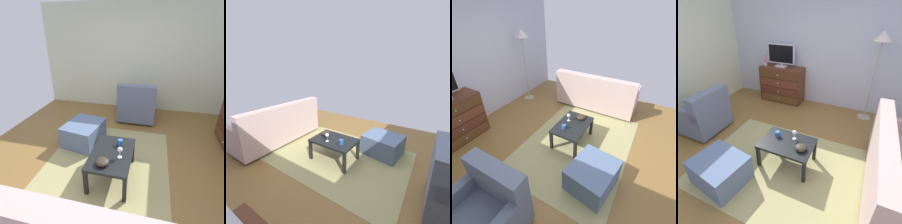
# 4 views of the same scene
# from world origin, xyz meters

# --- Properties ---
(ground_plane) EXTENTS (5.36, 4.99, 0.05)m
(ground_plane) POSITION_xyz_m (0.00, 0.00, -0.03)
(ground_plane) COLOR brown
(wall_accent_rear) EXTENTS (5.36, 0.12, 2.55)m
(wall_accent_rear) POSITION_xyz_m (0.00, 2.25, 1.27)
(wall_accent_rear) COLOR #B2B8CD
(wall_accent_rear) RESTS_ON ground_plane
(area_rug) EXTENTS (2.60, 1.90, 0.01)m
(area_rug) POSITION_xyz_m (0.20, -0.20, 0.00)
(area_rug) COLOR tan
(area_rug) RESTS_ON ground_plane
(dresser) EXTENTS (1.10, 0.49, 0.90)m
(dresser) POSITION_xyz_m (-0.87, 1.94, 0.45)
(dresser) COLOR #542C1A
(dresser) RESTS_ON ground_plane
(tv) EXTENTS (0.69, 0.18, 0.55)m
(tv) POSITION_xyz_m (-0.89, 1.97, 1.19)
(tv) COLOR silver
(tv) RESTS_ON dresser
(lava_lamp) EXTENTS (0.09, 0.09, 0.33)m
(lava_lamp) POSITION_xyz_m (-1.32, 1.90, 1.05)
(lava_lamp) COLOR #B7B7BC
(lava_lamp) RESTS_ON dresser
(coffee_table) EXTENTS (0.81, 0.56, 0.42)m
(coffee_table) POSITION_xyz_m (0.23, -0.06, 0.36)
(coffee_table) COLOR black
(coffee_table) RESTS_ON ground_plane
(wine_glass) EXTENTS (0.07, 0.07, 0.16)m
(wine_glass) POSITION_xyz_m (0.29, 0.06, 0.53)
(wine_glass) COLOR silver
(wine_glass) RESTS_ON coffee_table
(mug) EXTENTS (0.11, 0.08, 0.08)m
(mug) POSITION_xyz_m (0.03, 0.01, 0.46)
(mug) COLOR #295FA3
(mug) RESTS_ON coffee_table
(bowl_decorative) EXTENTS (0.17, 0.17, 0.08)m
(bowl_decorative) POSITION_xyz_m (0.48, -0.13, 0.46)
(bowl_decorative) COLOR #312920
(bowl_decorative) RESTS_ON coffee_table
(couch_large) EXTENTS (0.85, 1.98, 0.93)m
(couch_large) POSITION_xyz_m (1.76, 0.03, 0.35)
(couch_large) COLOR #332319
(couch_large) RESTS_ON ground_plane
(armchair) EXTENTS (0.80, 0.82, 0.89)m
(armchair) POSITION_xyz_m (-1.67, 0.08, 0.36)
(armchair) COLOR #332319
(armchair) RESTS_ON ground_plane
(ottoman) EXTENTS (0.78, 0.70, 0.40)m
(ottoman) POSITION_xyz_m (-0.49, -0.77, 0.20)
(ottoman) COLOR slate
(ottoman) RESTS_ON ground_plane
(standing_lamp) EXTENTS (0.32, 0.32, 1.84)m
(standing_lamp) POSITION_xyz_m (1.25, 1.89, 1.58)
(standing_lamp) COLOR #A59E8C
(standing_lamp) RESTS_ON ground_plane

